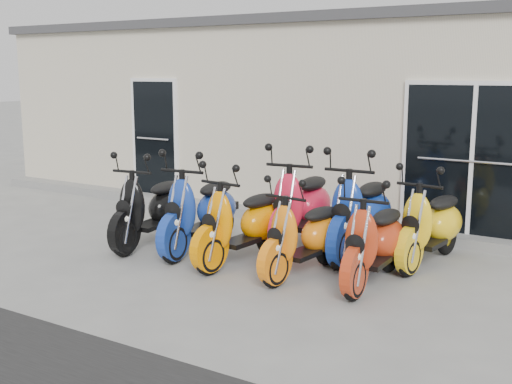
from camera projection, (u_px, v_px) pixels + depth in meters
ground at (233, 253)px, 8.74m from camera, size 80.00×80.00×0.00m
building at (377, 114)px, 12.79m from camera, size 14.00×6.00×3.20m
roof_cap at (380, 27)px, 12.47m from camera, size 14.20×6.20×0.16m
front_step at (302, 219)px, 10.42m from camera, size 14.00×0.40×0.15m
door_left at (155, 135)px, 11.98m from camera, size 1.07×0.08×2.22m
door_right at (473, 157)px, 8.97m from camera, size 2.02×0.08×2.22m
scooter_front_black at (151, 198)px, 9.01m from camera, size 0.92×1.95×1.38m
scooter_front_blue at (200, 199)px, 8.72m from camera, size 0.91×2.03×1.45m
scooter_front_orange_a at (242, 211)px, 8.16m from camera, size 0.85×1.91×1.37m
scooter_front_orange_b at (304, 225)px, 7.68m from camera, size 0.81×1.77×1.27m
scooter_front_red at (375, 229)px, 7.32m from camera, size 0.70×1.81×1.32m
scooter_back_red at (302, 194)px, 8.92m from camera, size 0.98×2.12×1.51m
scooter_back_blue at (361, 201)px, 8.46m from camera, size 0.84×2.08×1.51m
scooter_back_yellow at (432, 213)px, 8.10m from camera, size 0.85×1.89×1.35m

